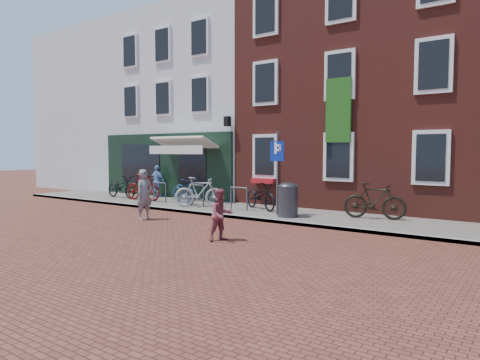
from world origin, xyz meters
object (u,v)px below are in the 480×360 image
Objects in this scene: woman at (145,195)px; bicycle_2 at (184,191)px; parking_sign at (277,162)px; boy at (221,215)px; litter_bin at (288,198)px; bicycle_1 at (143,187)px; bicycle_4 at (261,196)px; bicycle_5 at (374,201)px; bicycle_0 at (121,187)px; bicycle_3 at (200,192)px; cafe_person at (157,181)px.

woman is 0.84× the size of bicycle_2.
parking_sign reaches higher than boy.
litter_bin is 0.63× the size of bicycle_1.
bicycle_1 is at bearing 85.18° from boy.
parking_sign reaches higher than bicycle_4.
woman is 0.86× the size of bicycle_5.
boy is 5.05m from bicycle_4.
bicycle_0 is at bearing 114.79° from bicycle_2.
bicycle_4 is (5.60, 0.50, -0.06)m from bicycle_1.
bicycle_4 is (2.15, 3.54, -0.20)m from woman.
bicycle_2 is (2.11, 0.24, -0.06)m from bicycle_1.
bicycle_1 and bicycle_3 have the same top height.
bicycle_0 is at bearing 49.92° from cafe_person.
bicycle_2 is (-1.33, 3.28, -0.20)m from woman.
woman reaches higher than bicycle_0.
cafe_person is at bearing 74.72° from bicycle_5.
litter_bin is 7.97m from cafe_person.
cafe_person is 1.61m from bicycle_0.
cafe_person is 2.90m from bicycle_2.
bicycle_2 is 1.03× the size of bicycle_5.
bicycle_4 is at bearing -26.72° from woman.
bicycle_1 is at bearing 177.63° from parking_sign.
bicycle_2 is at bearing 74.80° from boy.
bicycle_5 is (7.51, 0.51, 0.06)m from bicycle_2.
bicycle_1 is at bearing 121.86° from bicycle_4.
litter_bin is at bearing 167.23° from cafe_person.
bicycle_5 is at bearing 176.62° from cafe_person.
bicycle_2 is 1.32m from bicycle_3.
bicycle_2 is at bearing 26.66° from woman.
parking_sign is 1.46× the size of bicycle_5.
bicycle_4 is at bearing -103.92° from bicycle_3.
woman reaches higher than bicycle_5.
cafe_person is at bearing 167.13° from litter_bin.
cafe_person reaches higher than bicycle_5.
bicycle_0 is at bearing 81.25° from bicycle_5.
bicycle_1 is 0.97× the size of bicycle_2.
litter_bin is at bearing -15.02° from parking_sign.
bicycle_3 is at bearing -90.48° from bicycle_0.
litter_bin reaches higher than bicycle_3.
cafe_person is at bearing 18.19° from bicycle_1.
boy is at bearing -165.89° from bicycle_3.
cafe_person reaches higher than bicycle_0.
bicycle_5 reaches higher than bicycle_2.
cafe_person is (-8.00, 5.56, 0.18)m from boy.
litter_bin is at bearing 28.06° from boy.
bicycle_1 is 5.62m from bicycle_4.
bicycle_5 is (6.18, 3.79, -0.15)m from woman.
parking_sign is 2.13× the size of boy.
litter_bin is at bearing -92.59° from bicycle_4.
bicycle_1 is 1.00× the size of bicycle_5.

